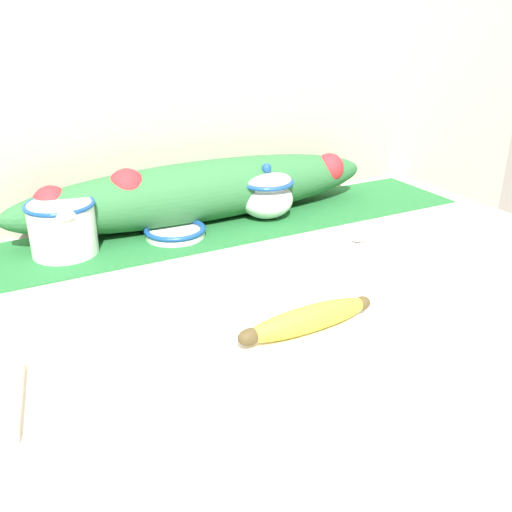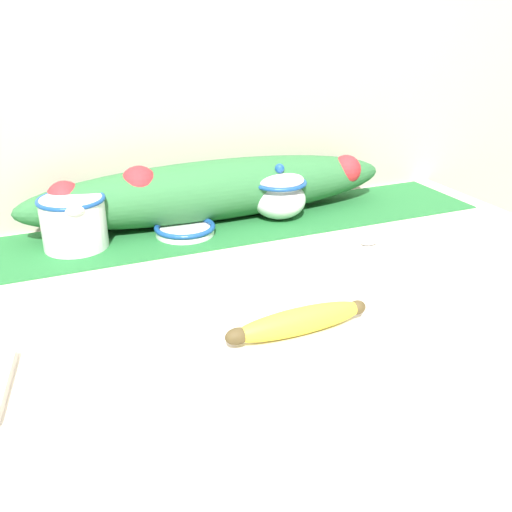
{
  "view_description": "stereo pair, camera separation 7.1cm",
  "coord_description": "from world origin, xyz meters",
  "px_view_note": "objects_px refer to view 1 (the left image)",
  "views": [
    {
      "loc": [
        -0.43,
        -0.77,
        1.35
      ],
      "look_at": [
        -0.04,
        -0.03,
        0.98
      ],
      "focal_mm": 40.0,
      "sensor_mm": 36.0,
      "label": 1
    },
    {
      "loc": [
        -0.37,
        -0.8,
        1.35
      ],
      "look_at": [
        -0.04,
        -0.03,
        0.98
      ],
      "focal_mm": 40.0,
      "sensor_mm": 36.0,
      "label": 2
    }
  ],
  "objects_px": {
    "cream_pitcher": "(62,226)",
    "sugar_bowl": "(266,194)",
    "spoon": "(352,240)",
    "banana": "(308,319)",
    "small_dish": "(175,232)"
  },
  "relations": [
    {
      "from": "banana",
      "to": "sugar_bowl",
      "type": "bearing_deg",
      "value": 68.22
    },
    {
      "from": "cream_pitcher",
      "to": "sugar_bowl",
      "type": "distance_m",
      "value": 0.42
    },
    {
      "from": "cream_pitcher",
      "to": "sugar_bowl",
      "type": "relative_size",
      "value": 1.22
    },
    {
      "from": "cream_pitcher",
      "to": "small_dish",
      "type": "xyz_separation_m",
      "value": [
        0.2,
        -0.02,
        -0.04
      ]
    },
    {
      "from": "cream_pitcher",
      "to": "small_dish",
      "type": "relative_size",
      "value": 1.18
    },
    {
      "from": "sugar_bowl",
      "to": "small_dish",
      "type": "xyz_separation_m",
      "value": [
        -0.21,
        -0.02,
        -0.04
      ]
    },
    {
      "from": "sugar_bowl",
      "to": "spoon",
      "type": "xyz_separation_m",
      "value": [
        0.08,
        -0.2,
        -0.05
      ]
    },
    {
      "from": "small_dish",
      "to": "sugar_bowl",
      "type": "bearing_deg",
      "value": 4.37
    },
    {
      "from": "cream_pitcher",
      "to": "spoon",
      "type": "bearing_deg",
      "value": -21.79
    },
    {
      "from": "cream_pitcher",
      "to": "spoon",
      "type": "height_order",
      "value": "cream_pitcher"
    },
    {
      "from": "spoon",
      "to": "small_dish",
      "type": "bearing_deg",
      "value": 146.84
    },
    {
      "from": "sugar_bowl",
      "to": "banana",
      "type": "relative_size",
      "value": 0.54
    },
    {
      "from": "small_dish",
      "to": "spoon",
      "type": "height_order",
      "value": "small_dish"
    },
    {
      "from": "sugar_bowl",
      "to": "small_dish",
      "type": "bearing_deg",
      "value": -175.63
    },
    {
      "from": "banana",
      "to": "cream_pitcher",
      "type": "bearing_deg",
      "value": 119.38
    }
  ]
}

